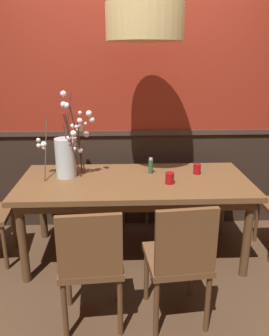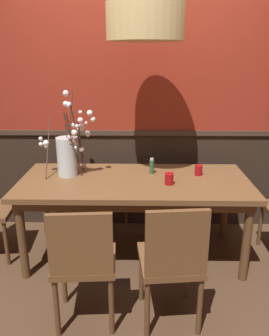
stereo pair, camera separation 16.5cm
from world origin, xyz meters
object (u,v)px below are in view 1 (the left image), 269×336
(pendant_lamp, at_px, (145,22))
(candle_holder_nearer_center, at_px, (197,169))
(dining_table, at_px, (134,188))
(condiment_bottle, at_px, (151,166))
(chair_far_side_left, at_px, (107,173))
(chair_near_side_right, at_px, (180,257))
(chair_near_side_left, at_px, (91,262))
(vase_with_blossoms, at_px, (67,155))
(chair_far_side_right, at_px, (161,172))
(candle_holder_nearer_edge, at_px, (170,178))

(pendant_lamp, bearing_deg, candle_holder_nearer_center, 9.25)
(dining_table, distance_m, candle_holder_nearer_center, 0.60)
(condiment_bottle, distance_m, pendant_lamp, 1.20)
(chair_far_side_left, bearing_deg, chair_near_side_right, -72.84)
(chair_near_side_left, xyz_separation_m, candle_holder_nearer_center, (0.89, 0.99, 0.28))
(dining_table, distance_m, pendant_lamp, 1.35)
(vase_with_blossoms, distance_m, candle_holder_nearer_center, 1.17)
(chair_far_side_right, height_order, candle_holder_nearer_center, chair_far_side_right)
(chair_far_side_left, height_order, pendant_lamp, pendant_lamp)
(candle_holder_nearer_center, height_order, condiment_bottle, condiment_bottle)
(chair_near_side_left, height_order, vase_with_blossoms, vase_with_blossoms)
(chair_near_side_right, xyz_separation_m, chair_far_side_left, (-0.53, 1.70, 0.00))
(chair_far_side_right, bearing_deg, dining_table, -111.66)
(condiment_bottle, bearing_deg, candle_holder_nearer_edge, -63.54)
(chair_far_side_left, relative_size, pendant_lamp, 1.19)
(chair_near_side_left, bearing_deg, candle_holder_nearer_center, 48.24)
(chair_near_side_right, distance_m, chair_near_side_left, 0.58)
(vase_with_blossoms, bearing_deg, candle_holder_nearer_edge, -13.92)
(candle_holder_nearer_center, xyz_separation_m, pendant_lamp, (-0.49, -0.08, 1.21))
(chair_far_side_right, xyz_separation_m, pendant_lamp, (-0.25, -0.79, 1.49))
(dining_table, xyz_separation_m, chair_far_side_left, (-0.27, 0.85, -0.14))
(dining_table, distance_m, vase_with_blossoms, 0.66)
(chair_far_side_right, bearing_deg, chair_near_side_left, -110.79)
(dining_table, relative_size, candle_holder_nearer_edge, 20.25)
(candle_holder_nearer_center, distance_m, candle_holder_nearer_edge, 0.37)
(dining_table, relative_size, vase_with_blossoms, 2.71)
(chair_far_side_right, bearing_deg, condiment_bottle, -104.69)
(candle_holder_nearer_center, xyz_separation_m, candle_holder_nearer_edge, (-0.28, -0.24, 0.00))
(chair_near_side_right, height_order, candle_holder_nearer_center, chair_near_side_right)
(chair_near_side_left, xyz_separation_m, chair_far_side_right, (0.65, 1.71, 0.01))
(chair_far_side_right, relative_size, vase_with_blossoms, 1.25)
(candle_holder_nearer_center, relative_size, pendant_lamp, 0.12)
(chair_far_side_left, distance_m, chair_far_side_right, 0.60)
(candle_holder_nearer_edge, distance_m, pendant_lamp, 1.24)
(chair_near_side_right, bearing_deg, chair_far_side_right, 87.54)
(chair_near_side_left, relative_size, chair_far_side_left, 0.96)
(chair_near_side_left, height_order, candle_holder_nearer_edge, chair_near_side_left)
(candle_holder_nearer_edge, bearing_deg, chair_far_side_left, 120.16)
(chair_near_side_right, relative_size, chair_far_side_left, 0.98)
(candle_holder_nearer_edge, height_order, pendant_lamp, pendant_lamp)
(candle_holder_nearer_edge, bearing_deg, vase_with_blossoms, 166.08)
(dining_table, height_order, condiment_bottle, condiment_bottle)
(chair_far_side_right, height_order, pendant_lamp, pendant_lamp)
(chair_near_side_left, distance_m, condiment_bottle, 1.17)
(candle_holder_nearer_edge, bearing_deg, candle_holder_nearer_center, 39.84)
(chair_near_side_left, xyz_separation_m, vase_with_blossoms, (-0.27, 0.98, 0.44))
(vase_with_blossoms, bearing_deg, candle_holder_nearer_center, 0.87)
(dining_table, xyz_separation_m, vase_with_blossoms, (-0.59, 0.10, 0.28))
(chair_near_side_left, relative_size, candle_holder_nearer_edge, 9.08)
(chair_far_side_left, bearing_deg, candle_holder_nearer_center, -40.75)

